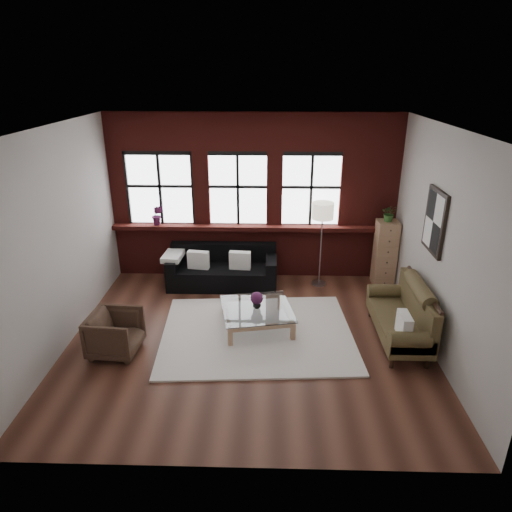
{
  "coord_description": "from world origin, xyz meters",
  "views": [
    {
      "loc": [
        0.29,
        -6.1,
        3.91
      ],
      "look_at": [
        0.1,
        0.6,
        1.15
      ],
      "focal_mm": 32.0,
      "sensor_mm": 36.0,
      "label": 1
    }
  ],
  "objects_px": {
    "vintage_settee": "(399,314)",
    "vase": "(257,304)",
    "armchair": "(115,333)",
    "drawer_chest": "(385,253)",
    "coffee_table": "(257,318)",
    "dark_sofa": "(223,267)",
    "floor_lamp": "(321,241)"
  },
  "relations": [
    {
      "from": "vintage_settee",
      "to": "floor_lamp",
      "type": "xyz_separation_m",
      "value": [
        -1.01,
        1.95,
        0.45
      ]
    },
    {
      "from": "vase",
      "to": "floor_lamp",
      "type": "height_order",
      "value": "floor_lamp"
    },
    {
      "from": "vintage_settee",
      "to": "floor_lamp",
      "type": "relative_size",
      "value": 0.94
    },
    {
      "from": "vintage_settee",
      "to": "drawer_chest",
      "type": "xyz_separation_m",
      "value": [
        0.23,
        2.02,
        0.19
      ]
    },
    {
      "from": "dark_sofa",
      "to": "coffee_table",
      "type": "relative_size",
      "value": 1.9
    },
    {
      "from": "armchair",
      "to": "coffee_table",
      "type": "xyz_separation_m",
      "value": [
        2.05,
        0.77,
        -0.15
      ]
    },
    {
      "from": "coffee_table",
      "to": "vintage_settee",
      "type": "bearing_deg",
      "value": -7.89
    },
    {
      "from": "dark_sofa",
      "to": "vase",
      "type": "xyz_separation_m",
      "value": [
        0.7,
        -1.56,
        0.05
      ]
    },
    {
      "from": "vintage_settee",
      "to": "drawer_chest",
      "type": "height_order",
      "value": "drawer_chest"
    },
    {
      "from": "coffee_table",
      "to": "vase",
      "type": "relative_size",
      "value": 7.87
    },
    {
      "from": "coffee_table",
      "to": "floor_lamp",
      "type": "height_order",
      "value": "floor_lamp"
    },
    {
      "from": "armchair",
      "to": "vase",
      "type": "distance_m",
      "value": 2.19
    },
    {
      "from": "dark_sofa",
      "to": "floor_lamp",
      "type": "distance_m",
      "value": 1.95
    },
    {
      "from": "dark_sofa",
      "to": "vase",
      "type": "height_order",
      "value": "dark_sofa"
    },
    {
      "from": "coffee_table",
      "to": "armchair",
      "type": "bearing_deg",
      "value": -159.56
    },
    {
      "from": "vintage_settee",
      "to": "floor_lamp",
      "type": "distance_m",
      "value": 2.24
    },
    {
      "from": "dark_sofa",
      "to": "coffee_table",
      "type": "height_order",
      "value": "dark_sofa"
    },
    {
      "from": "armchair",
      "to": "floor_lamp",
      "type": "xyz_separation_m",
      "value": [
        3.22,
        2.41,
        0.58
      ]
    },
    {
      "from": "dark_sofa",
      "to": "armchair",
      "type": "distance_m",
      "value": 2.69
    },
    {
      "from": "drawer_chest",
      "to": "floor_lamp",
      "type": "relative_size",
      "value": 0.71
    },
    {
      "from": "vintage_settee",
      "to": "coffee_table",
      "type": "bearing_deg",
      "value": 172.11
    },
    {
      "from": "drawer_chest",
      "to": "dark_sofa",
      "type": "bearing_deg",
      "value": -177.19
    },
    {
      "from": "vintage_settee",
      "to": "armchair",
      "type": "distance_m",
      "value": 4.26
    },
    {
      "from": "armchair",
      "to": "drawer_chest",
      "type": "relative_size",
      "value": 0.55
    },
    {
      "from": "dark_sofa",
      "to": "drawer_chest",
      "type": "bearing_deg",
      "value": 2.81
    },
    {
      "from": "coffee_table",
      "to": "drawer_chest",
      "type": "height_order",
      "value": "drawer_chest"
    },
    {
      "from": "armchair",
      "to": "floor_lamp",
      "type": "distance_m",
      "value": 4.07
    },
    {
      "from": "vase",
      "to": "vintage_settee",
      "type": "bearing_deg",
      "value": -7.89
    },
    {
      "from": "vase",
      "to": "drawer_chest",
      "type": "relative_size",
      "value": 0.11
    },
    {
      "from": "armchair",
      "to": "coffee_table",
      "type": "height_order",
      "value": "armchair"
    },
    {
      "from": "vintage_settee",
      "to": "vase",
      "type": "bearing_deg",
      "value": 172.11
    },
    {
      "from": "armchair",
      "to": "coffee_table",
      "type": "distance_m",
      "value": 2.2
    }
  ]
}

